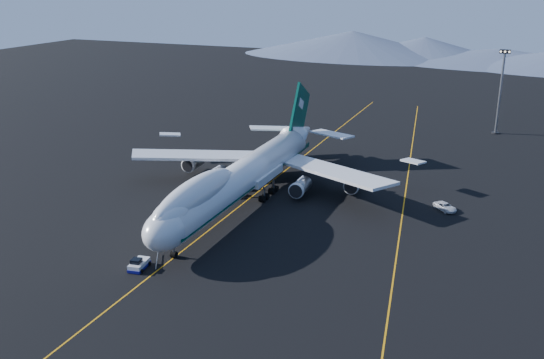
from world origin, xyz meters
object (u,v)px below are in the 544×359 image
at_px(service_van, 445,207).
at_px(floodlight_mast, 500,92).
at_px(boeing_747, 243,176).
at_px(pushback_tug, 139,265).

distance_m(service_van, floodlight_mast, 68.39).
bearing_deg(boeing_747, floodlight_mast, 61.20).
bearing_deg(floodlight_mast, service_van, -94.72).
relative_size(service_van, floodlight_mast, 0.22).
bearing_deg(service_van, pushback_tug, -178.03).
bearing_deg(boeing_747, service_van, 16.94).
relative_size(pushback_tug, floodlight_mast, 0.19).
xyz_separation_m(boeing_747, floodlight_mast, (43.27, 78.71, 6.24)).
bearing_deg(service_van, boeing_747, 152.11).
xyz_separation_m(boeing_747, service_van, (37.73, 11.49, -5.10)).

